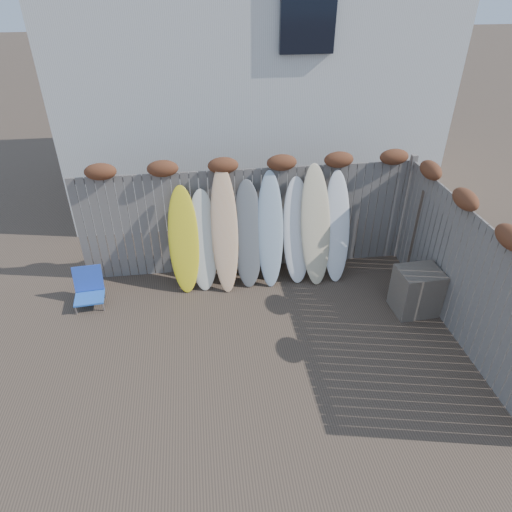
{
  "coord_description": "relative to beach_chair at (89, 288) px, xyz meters",
  "views": [
    {
      "loc": [
        -0.82,
        -4.89,
        4.97
      ],
      "look_at": [
        0.0,
        1.2,
        1.0
      ],
      "focal_mm": 32.0,
      "sensor_mm": 36.0,
      "label": 1
    }
  ],
  "objects": [
    {
      "name": "surfboard_0",
      "position": [
        1.66,
        0.32,
        0.62
      ],
      "size": [
        0.54,
        0.67,
        1.84
      ],
      "primitive_type": "ellipsoid",
      "rotation": [
        -0.31,
        0.0,
        -0.03
      ],
      "color": "yellow",
      "rests_on": "ground"
    },
    {
      "name": "surfboard_5",
      "position": [
        3.66,
        0.35,
        0.64
      ],
      "size": [
        0.52,
        0.67,
        1.87
      ],
      "primitive_type": "ellipsoid",
      "rotation": [
        -0.31,
        0.0,
        -0.01
      ],
      "color": "white",
      "rests_on": "ground"
    },
    {
      "name": "lattice_panel",
      "position": [
        5.89,
        -0.36,
        0.54
      ],
      "size": [
        0.21,
        1.11,
        1.68
      ],
      "primitive_type": "cube",
      "rotation": [
        0.0,
        0.0,
        0.15
      ],
      "color": "#443029",
      "rests_on": "ground"
    },
    {
      "name": "wooden_crate",
      "position": [
        5.43,
        -0.95,
        0.1
      ],
      "size": [
        0.71,
        0.6,
        0.79
      ],
      "primitive_type": "cube",
      "rotation": [
        0.0,
        0.0,
        0.05
      ],
      "color": "brown",
      "rests_on": "ground"
    },
    {
      "name": "surfboard_3",
      "position": [
        2.78,
        0.33,
        0.64
      ],
      "size": [
        0.56,
        0.69,
        1.87
      ],
      "primitive_type": "ellipsoid",
      "rotation": [
        -0.31,
        0.0,
        -0.05
      ],
      "color": "slate",
      "rests_on": "ground"
    },
    {
      "name": "right_fence",
      "position": [
        5.81,
        -1.41,
        0.85
      ],
      "size": [
        0.28,
        4.4,
        2.24
      ],
      "color": "slate",
      "rests_on": "ground"
    },
    {
      "name": "back_fence",
      "position": [
        2.87,
        0.73,
        0.89
      ],
      "size": [
        6.05,
        0.28,
        2.24
      ],
      "color": "slate",
      "rests_on": "ground"
    },
    {
      "name": "beach_chair",
      "position": [
        0.0,
        0.0,
        0.0
      ],
      "size": [
        0.52,
        0.55,
        0.64
      ],
      "color": "blue",
      "rests_on": "ground"
    },
    {
      "name": "surfboard_6",
      "position": [
        3.98,
        0.28,
        0.75
      ],
      "size": [
        0.57,
        0.77,
        2.1
      ],
      "primitive_type": "ellipsoid",
      "rotation": [
        -0.31,
        0.0,
        0.05
      ],
      "color": "beige",
      "rests_on": "ground"
    },
    {
      "name": "surfboard_1",
      "position": [
        1.99,
        0.32,
        0.58
      ],
      "size": [
        0.56,
        0.66,
        1.75
      ],
      "primitive_type": "ellipsoid",
      "rotation": [
        -0.31,
        0.0,
        -0.07
      ],
      "color": "#EDE7CD",
      "rests_on": "ground"
    },
    {
      "name": "surfboard_2",
      "position": [
        2.37,
        0.28,
        0.78
      ],
      "size": [
        0.47,
        0.76,
        2.15
      ],
      "primitive_type": "ellipsoid",
      "rotation": [
        -0.31,
        0.0,
        -0.01
      ],
      "color": "#FBD17D",
      "rests_on": "ground"
    },
    {
      "name": "house",
      "position": [
        3.32,
        4.83,
        2.9
      ],
      "size": [
        8.5,
        5.5,
        6.33
      ],
      "color": "silver",
      "rests_on": "ground"
    },
    {
      "name": "ground",
      "position": [
        2.81,
        -1.67,
        -0.3
      ],
      "size": [
        80.0,
        80.0,
        0.0
      ],
      "primitive_type": "plane",
      "color": "#493A2D"
    },
    {
      "name": "surfboard_4",
      "position": [
        3.17,
        0.32,
        0.71
      ],
      "size": [
        0.51,
        0.74,
        2.01
      ],
      "primitive_type": "ellipsoid",
      "rotation": [
        -0.31,
        0.0,
        -0.07
      ],
      "color": "#A1B5C3",
      "rests_on": "ground"
    },
    {
      "name": "surfboard_7",
      "position": [
        4.37,
        0.31,
        0.68
      ],
      "size": [
        0.51,
        0.72,
        1.96
      ],
      "primitive_type": "ellipsoid",
      "rotation": [
        -0.31,
        0.0,
        -0.05
      ],
      "color": "white",
      "rests_on": "ground"
    }
  ]
}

